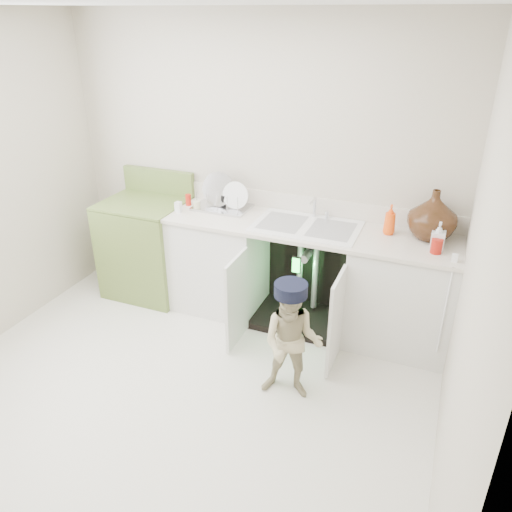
# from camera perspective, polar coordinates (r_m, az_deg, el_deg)

# --- Properties ---
(ground) EXTENTS (3.50, 3.50, 0.00)m
(ground) POSITION_cam_1_polar(r_m,az_deg,el_deg) (3.77, -8.74, -14.94)
(ground) COLOR beige
(ground) RESTS_ON ground
(room_shell) EXTENTS (6.00, 5.50, 1.26)m
(room_shell) POSITION_cam_1_polar(r_m,az_deg,el_deg) (3.10, -10.29, 2.79)
(room_shell) COLOR #BEB8A3
(room_shell) RESTS_ON ground
(counter_run) EXTENTS (2.44, 1.02, 1.28)m
(counter_run) POSITION_cam_1_polar(r_m,az_deg,el_deg) (4.22, 6.17, -1.84)
(counter_run) COLOR silver
(counter_run) RESTS_ON ground
(avocado_stove) EXTENTS (0.73, 0.65, 1.14)m
(avocado_stove) POSITION_cam_1_polar(r_m,az_deg,el_deg) (4.81, -12.25, 1.15)
(avocado_stove) COLOR olive
(avocado_stove) RESTS_ON ground
(repair_worker) EXTENTS (0.47, 0.78, 0.89)m
(repair_worker) POSITION_cam_1_polar(r_m,az_deg,el_deg) (3.44, 4.15, -9.68)
(repair_worker) COLOR tan
(repair_worker) RESTS_ON ground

